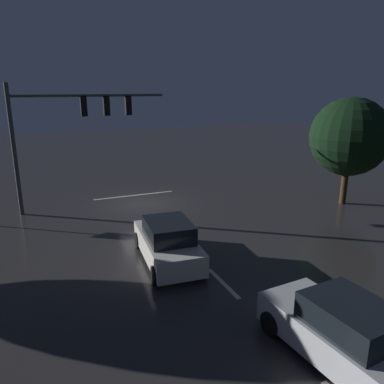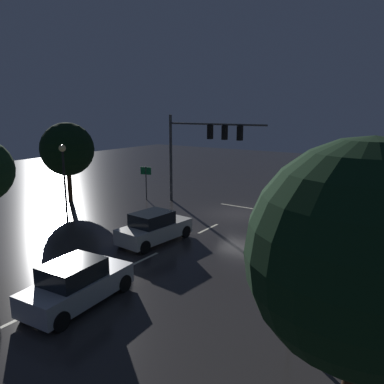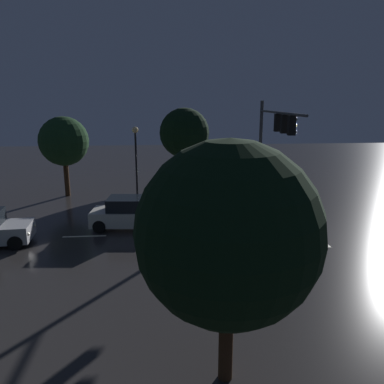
% 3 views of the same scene
% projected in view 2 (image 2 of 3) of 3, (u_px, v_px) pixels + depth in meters
% --- Properties ---
extents(ground_plane, '(80.00, 80.00, 0.00)m').
position_uv_depth(ground_plane, '(239.00, 214.00, 26.40)').
color(ground_plane, '#2D2B2B').
extents(traffic_signal_assembly, '(8.10, 0.47, 6.75)m').
position_uv_depth(traffic_signal_assembly, '(202.00, 141.00, 27.88)').
color(traffic_signal_assembly, '#383A3D').
rests_on(traffic_signal_assembly, ground_plane).
extents(lane_dash_far, '(0.16, 2.20, 0.01)m').
position_uv_depth(lane_dash_far, '(208.00, 229.00, 23.17)').
color(lane_dash_far, beige).
rests_on(lane_dash_far, ground_plane).
extents(lane_dash_mid, '(0.16, 2.20, 0.01)m').
position_uv_depth(lane_dash_mid, '(143.00, 260.00, 18.32)').
color(lane_dash_mid, beige).
rests_on(lane_dash_mid, ground_plane).
extents(lane_dash_near, '(0.16, 2.20, 0.01)m').
position_uv_depth(lane_dash_near, '(30.00, 314.00, 13.47)').
color(lane_dash_near, beige).
rests_on(lane_dash_near, ground_plane).
extents(stop_bar, '(5.00, 0.16, 0.01)m').
position_uv_depth(stop_bar, '(251.00, 208.00, 27.93)').
color(stop_bar, beige).
rests_on(stop_bar, ground_plane).
extents(car_approaching, '(2.22, 4.49, 1.70)m').
position_uv_depth(car_approaching, '(154.00, 228.00, 20.67)').
color(car_approaching, silver).
rests_on(car_approaching, ground_plane).
extents(car_distant, '(2.20, 4.48, 1.70)m').
position_uv_depth(car_distant, '(77.00, 284.00, 14.00)').
color(car_distant, '#B7B7BC').
rests_on(car_distant, ground_plane).
extents(street_lamp_left_kerb, '(0.44, 0.44, 4.58)m').
position_uv_depth(street_lamp_left_kerb, '(295.00, 241.00, 11.36)').
color(street_lamp_left_kerb, black).
rests_on(street_lamp_left_kerb, ground_plane).
extents(street_lamp_right_kerb, '(0.44, 0.44, 4.96)m').
position_uv_depth(street_lamp_right_kerb, '(64.00, 168.00, 24.05)').
color(street_lamp_right_kerb, black).
rests_on(street_lamp_right_kerb, ground_plane).
extents(route_sign, '(0.88, 0.30, 2.71)m').
position_uv_depth(route_sign, '(146.00, 176.00, 30.25)').
color(route_sign, '#383A3D').
rests_on(route_sign, ground_plane).
extents(tree_left_near, '(4.78, 4.78, 6.61)m').
position_uv_depth(tree_left_near, '(363.00, 256.00, 7.61)').
color(tree_left_near, '#382314').
rests_on(tree_left_near, ground_plane).
extents(tree_right_far, '(4.11, 4.11, 6.18)m').
position_uv_depth(tree_right_far, '(67.00, 149.00, 29.37)').
color(tree_right_far, '#382314').
rests_on(tree_right_far, ground_plane).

